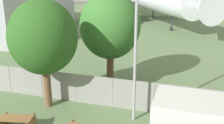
{
  "coord_description": "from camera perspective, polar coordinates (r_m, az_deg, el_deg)",
  "views": [
    {
      "loc": [
        4.43,
        -3.98,
        7.82
      ],
      "look_at": [
        -0.96,
        13.39,
        2.0
      ],
      "focal_mm": 42.0,
      "sensor_mm": 36.0,
      "label": 1
    }
  ],
  "objects": [
    {
      "name": "perimeter_fence",
      "position": [
        16.52,
        0.09,
        -6.7
      ],
      "size": [
        56.07,
        0.07,
        1.97
      ],
      "color": "gray",
      "rests_on": "ground"
    },
    {
      "name": "picnic_bench_near_cabin",
      "position": [
        15.25,
        -20.14,
        -12.25
      ],
      "size": [
        2.02,
        1.76,
        0.76
      ],
      "rotation": [
        0.0,
        0.0,
        0.23
      ],
      "color": "brown",
      "rests_on": "ground"
    },
    {
      "name": "light_mast",
      "position": [
        13.88,
        5.17,
        4.6
      ],
      "size": [
        0.44,
        0.44,
        7.64
      ],
      "color": "#99999E",
      "rests_on": "ground"
    },
    {
      "name": "tree_near_hangar",
      "position": [
        19.19,
        -0.42,
        7.82
      ],
      "size": [
        4.44,
        4.44,
        6.98
      ],
      "color": "brown",
      "rests_on": "ground"
    },
    {
      "name": "tree_left_of_cabin",
      "position": [
        16.09,
        -14.75,
        5.16
      ],
      "size": [
        4.1,
        4.1,
        6.76
      ],
      "color": "brown",
      "rests_on": "ground"
    }
  ]
}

